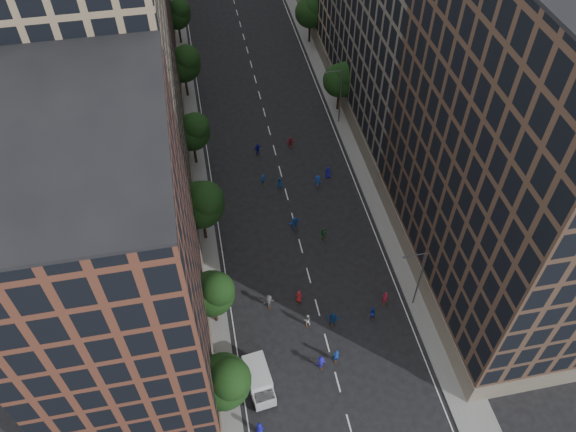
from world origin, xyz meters
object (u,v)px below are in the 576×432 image
object	(u,v)px
streetlamp_far	(339,94)
skater_0	(260,429)
skater_1	(336,356)
skater_2	(371,313)
streetlamp_near	(419,276)
cargo_van	(259,380)

from	to	relation	value
streetlamp_far	skater_0	world-z (taller)	streetlamp_far
skater_1	skater_2	distance (m)	6.63
streetlamp_near	skater_1	bearing A→B (deg)	-152.78
streetlamp_near	streetlamp_far	world-z (taller)	same
streetlamp_far	skater_2	size ratio (longest dim) A/B	5.23
streetlamp_near	skater_0	distance (m)	22.26
streetlamp_near	skater_2	xyz separation A→B (m)	(-4.93, -0.89, -4.30)
cargo_van	streetlamp_far	bearing A→B (deg)	58.45
cargo_van	skater_1	xyz separation A→B (m)	(8.18, 1.30, -0.43)
streetlamp_far	streetlamp_near	bearing A→B (deg)	-90.00
streetlamp_near	skater_2	size ratio (longest dim) A/B	5.23
skater_0	skater_2	bearing A→B (deg)	-123.39
streetlamp_near	skater_0	xyz separation A→B (m)	(-18.87, -11.00, -4.28)
skater_1	skater_0	bearing A→B (deg)	37.16
skater_0	skater_1	distance (m)	10.62
cargo_van	skater_2	xyz separation A→B (m)	(13.26, 5.56, -0.53)
streetlamp_near	streetlamp_far	distance (m)	33.00
cargo_van	skater_1	bearing A→B (deg)	2.23
cargo_van	skater_1	world-z (taller)	cargo_van
skater_0	skater_2	xyz separation A→B (m)	(13.94, 10.11, -0.02)
streetlamp_far	skater_2	xyz separation A→B (m)	(-4.93, -33.89, -4.30)
skater_2	skater_1	bearing A→B (deg)	16.38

